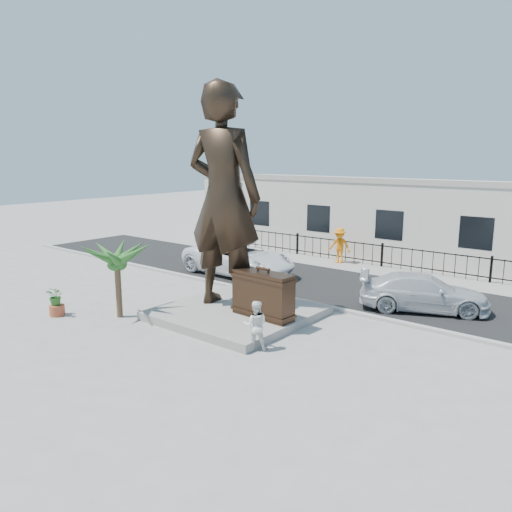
{
  "coord_description": "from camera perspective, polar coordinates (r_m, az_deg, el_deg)",
  "views": [
    {
      "loc": [
        11.25,
        -11.92,
        5.93
      ],
      "look_at": [
        0.0,
        2.0,
        2.3
      ],
      "focal_mm": 35.0,
      "sensor_mm": 36.0,
      "label": 1
    }
  ],
  "objects": [
    {
      "name": "street",
      "position": [
        23.64,
        9.2,
        -3.2
      ],
      "size": [
        40.0,
        7.0,
        0.01
      ],
      "primitive_type": "cube",
      "color": "black",
      "rests_on": "ground"
    },
    {
      "name": "car_silver",
      "position": [
        20.41,
        18.6,
        -3.97
      ],
      "size": [
        5.22,
        3.81,
        1.4
      ],
      "primitive_type": "imported",
      "rotation": [
        0.0,
        0.0,
        2.0
      ],
      "color": "silver",
      "rests_on": "street"
    },
    {
      "name": "planter",
      "position": [
        20.3,
        -21.78,
        -5.78
      ],
      "size": [
        0.56,
        0.56,
        0.4
      ],
      "primitive_type": "cylinder",
      "color": "#AB4D2D",
      "rests_on": "ground"
    },
    {
      "name": "palm_tree",
      "position": [
        19.44,
        -15.27,
        -6.72
      ],
      "size": [
        1.8,
        1.8,
        3.2
      ],
      "primitive_type": null,
      "color": "#275B21",
      "rests_on": "ground"
    },
    {
      "name": "shrub",
      "position": [
        20.15,
        -21.9,
        -4.27
      ],
      "size": [
        0.77,
        0.71,
        0.71
      ],
      "primitive_type": "imported",
      "rotation": [
        0.0,
        0.0,
        0.28
      ],
      "color": "#29601F",
      "rests_on": "planter"
    },
    {
      "name": "curb",
      "position": [
        20.76,
        4.36,
        -5.0
      ],
      "size": [
        40.0,
        0.25,
        0.12
      ],
      "primitive_type": "cube",
      "color": "#A5A399",
      "rests_on": "ground"
    },
    {
      "name": "suitcase",
      "position": [
        17.58,
        0.8,
        -4.44
      ],
      "size": [
        2.35,
        0.86,
        1.63
      ],
      "primitive_type": "cube",
      "rotation": [
        0.0,
        0.0,
        -0.05
      ],
      "color": "#342215",
      "rests_on": "plinth"
    },
    {
      "name": "far_sidewalk",
      "position": [
        27.09,
        13.42,
        -1.47
      ],
      "size": [
        40.0,
        2.5,
        0.02
      ],
      "primitive_type": "cube",
      "color": "#9E9991",
      "rests_on": "ground"
    },
    {
      "name": "worker",
      "position": [
        28.06,
        9.52,
        1.19
      ],
      "size": [
        1.32,
        0.82,
        1.97
      ],
      "primitive_type": "imported",
      "rotation": [
        0.0,
        0.0,
        0.07
      ],
      "color": "orange",
      "rests_on": "far_sidewalk"
    },
    {
      "name": "statue",
      "position": [
        18.5,
        -3.72,
        6.73
      ],
      "size": [
        3.26,
        2.39,
        8.22
      ],
      "primitive_type": "imported",
      "rotation": [
        0.0,
        0.0,
        3.29
      ],
      "color": "black",
      "rests_on": "plinth"
    },
    {
      "name": "plinth",
      "position": [
        18.76,
        -2.16,
        -6.5
      ],
      "size": [
        5.2,
        5.2,
        0.3
      ],
      "primitive_type": "cube",
      "color": "gray",
      "rests_on": "ground"
    },
    {
      "name": "car_white",
      "position": [
        25.1,
        -2.01,
        -0.22
      ],
      "size": [
        6.09,
        2.92,
        1.68
      ],
      "primitive_type": "imported",
      "rotation": [
        0.0,
        0.0,
        1.55
      ],
      "color": "white",
      "rests_on": "street"
    },
    {
      "name": "building",
      "position": [
        31.26,
        17.6,
        4.08
      ],
      "size": [
        28.0,
        7.0,
        4.4
      ],
      "primitive_type": "cube",
      "color": "silver",
      "rests_on": "ground"
    },
    {
      "name": "fence",
      "position": [
        27.68,
        14.2,
        0.01
      ],
      "size": [
        22.0,
        0.1,
        1.2
      ],
      "primitive_type": "cube",
      "color": "black",
      "rests_on": "ground"
    },
    {
      "name": "ground",
      "position": [
        17.44,
        -4.18,
        -8.45
      ],
      "size": [
        100.0,
        100.0,
        0.0
      ],
      "primitive_type": "plane",
      "color": "#9E9991",
      "rests_on": "ground"
    },
    {
      "name": "tourist",
      "position": [
        15.51,
        -0.05,
        -7.92
      ],
      "size": [
        0.97,
        0.93,
        1.57
      ],
      "primitive_type": "imported",
      "rotation": [
        0.0,
        0.0,
        3.79
      ],
      "color": "white",
      "rests_on": "ground"
    }
  ]
}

